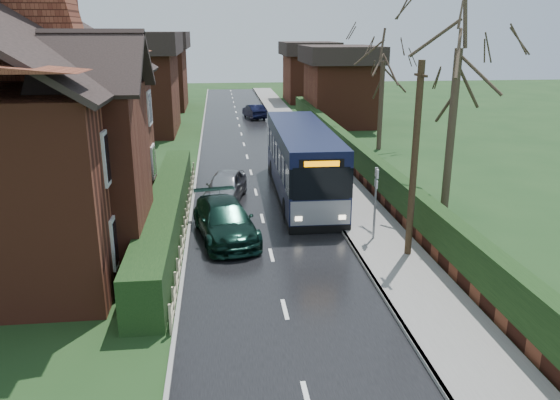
{
  "coord_description": "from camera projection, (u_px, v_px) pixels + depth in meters",
  "views": [
    {
      "loc": [
        -1.71,
        -15.95,
        7.69
      ],
      "look_at": [
        0.41,
        2.87,
        1.8
      ],
      "focal_mm": 35.0,
      "sensor_mm": 36.0,
      "label": 1
    }
  ],
  "objects": [
    {
      "name": "right_wall_hedge",
      "position": [
        371.0,
        169.0,
        27.4
      ],
      "size": [
        0.6,
        50.0,
        1.8
      ],
      "color": "#5F291B",
      "rests_on": "ground"
    },
    {
      "name": "kerb_right",
      "position": [
        316.0,
        189.0,
        27.39
      ],
      "size": [
        0.12,
        100.0,
        0.14
      ],
      "primitive_type": "cube",
      "color": "gray",
      "rests_on": "ground"
    },
    {
      "name": "car_green",
      "position": [
        225.0,
        220.0,
        20.96
      ],
      "size": [
        2.85,
        5.21,
        1.43
      ],
      "primitive_type": "imported",
      "rotation": [
        0.0,
        0.0,
        0.18
      ],
      "color": "black",
      "rests_on": "ground"
    },
    {
      "name": "ground",
      "position": [
        277.0,
        280.0,
        17.6
      ],
      "size": [
        140.0,
        140.0,
        0.0
      ],
      "primitive_type": "plane",
      "color": "#24411C",
      "rests_on": "ground"
    },
    {
      "name": "picket_fence",
      "position": [
        186.0,
        219.0,
        21.87
      ],
      "size": [
        0.1,
        16.0,
        0.9
      ],
      "primitive_type": null,
      "color": "#998F68",
      "rests_on": "ground"
    },
    {
      "name": "road",
      "position": [
        256.0,
        192.0,
        27.09
      ],
      "size": [
        6.0,
        100.0,
        0.02
      ],
      "primitive_type": "cube",
      "color": "black",
      "rests_on": "ground"
    },
    {
      "name": "kerb_left",
      "position": [
        194.0,
        194.0,
        26.75
      ],
      "size": [
        0.12,
        100.0,
        0.1
      ],
      "primitive_type": "cube",
      "color": "gray",
      "rests_on": "ground"
    },
    {
      "name": "car_silver",
      "position": [
        225.0,
        186.0,
        25.72
      ],
      "size": [
        2.43,
        4.29,
        1.38
      ],
      "primitive_type": "imported",
      "rotation": [
        0.0,
        0.0,
        -0.21
      ],
      "color": "#A0A2A5",
      "rests_on": "ground"
    },
    {
      "name": "brick_house",
      "position": [
        26.0,
        126.0,
        19.9
      ],
      "size": [
        9.3,
        14.6,
        10.3
      ],
      "color": "#5F291B",
      "rests_on": "ground"
    },
    {
      "name": "front_hedge",
      "position": [
        167.0,
        212.0,
        21.69
      ],
      "size": [
        1.2,
        16.0,
        1.6
      ],
      "primitive_type": "cube",
      "color": "black",
      "rests_on": "ground"
    },
    {
      "name": "car_distant",
      "position": [
        254.0,
        111.0,
        49.9
      ],
      "size": [
        2.11,
        4.03,
        1.26
      ],
      "primitive_type": "imported",
      "rotation": [
        0.0,
        0.0,
        3.35
      ],
      "color": "black",
      "rests_on": "ground"
    },
    {
      "name": "tree_right_near",
      "position": [
        460.0,
        36.0,
        21.65
      ],
      "size": [
        4.65,
        4.65,
        10.04
      ],
      "color": "#3B2F22",
      "rests_on": "ground"
    },
    {
      "name": "tree_right_far",
      "position": [
        384.0,
        55.0,
        35.14
      ],
      "size": [
        4.3,
        4.3,
        8.31
      ],
      "color": "#3A2B22",
      "rests_on": "ground"
    },
    {
      "name": "pavement",
      "position": [
        340.0,
        189.0,
        27.52
      ],
      "size": [
        2.5,
        100.0,
        0.14
      ],
      "primitive_type": "cube",
      "color": "slate",
      "rests_on": "ground"
    },
    {
      "name": "bus",
      "position": [
        302.0,
        162.0,
        26.17
      ],
      "size": [
        2.65,
        10.95,
        3.31
      ],
      "rotation": [
        0.0,
        0.0,
        -0.01
      ],
      "color": "black",
      "rests_on": "ground"
    },
    {
      "name": "bus_stop_sign",
      "position": [
        376.0,
        193.0,
        20.26
      ],
      "size": [
        0.11,
        0.44,
        2.9
      ],
      "rotation": [
        0.0,
        0.0,
        -0.1
      ],
      "color": "slate",
      "rests_on": "ground"
    },
    {
      "name": "tree_house_side",
      "position": [
        33.0,
        42.0,
        31.29
      ],
      "size": [
        4.15,
        4.15,
        9.44
      ],
      "color": "#33251E",
      "rests_on": "ground"
    },
    {
      "name": "telegraph_pole",
      "position": [
        414.0,
        162.0,
        18.37
      ],
      "size": [
        0.23,
        0.88,
        6.81
      ],
      "rotation": [
        0.0,
        0.0,
        0.07
      ],
      "color": "#2E2114",
      "rests_on": "ground"
    }
  ]
}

